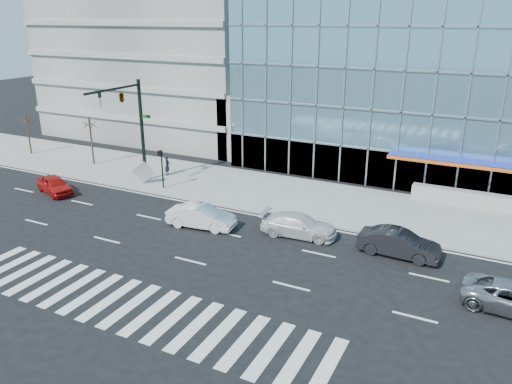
% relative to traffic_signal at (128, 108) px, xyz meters
% --- Properties ---
extents(ground, '(160.00, 160.00, 0.00)m').
position_rel_traffic_signal_xyz_m(ground, '(11.00, -4.57, -6.16)').
color(ground, black).
rests_on(ground, ground).
extents(sidewalk, '(120.00, 8.00, 0.15)m').
position_rel_traffic_signal_xyz_m(sidewalk, '(11.00, 3.43, -6.09)').
color(sidewalk, gray).
rests_on(sidewalk, ground).
extents(theatre_building, '(42.00, 26.00, 15.00)m').
position_rel_traffic_signal_xyz_m(theatre_building, '(25.00, 21.43, 1.34)').
color(theatre_building, '#71A4BC').
rests_on(theatre_building, ground).
extents(parking_garage, '(24.00, 24.00, 20.00)m').
position_rel_traffic_signal_xyz_m(parking_garage, '(-9.00, 21.43, 3.84)').
color(parking_garage, gray).
rests_on(parking_garage, ground).
extents(ramp_block, '(6.00, 8.00, 6.00)m').
position_rel_traffic_signal_xyz_m(ramp_block, '(5.00, 13.43, -3.16)').
color(ramp_block, gray).
rests_on(ramp_block, ground).
extents(traffic_signal, '(1.14, 5.74, 8.00)m').
position_rel_traffic_signal_xyz_m(traffic_signal, '(0.00, 0.00, 0.00)').
color(traffic_signal, black).
rests_on(traffic_signal, sidewalk).
extents(ped_signal_post, '(0.30, 0.33, 3.00)m').
position_rel_traffic_signal_xyz_m(ped_signal_post, '(2.50, 0.37, -4.02)').
color(ped_signal_post, black).
rests_on(ped_signal_post, sidewalk).
extents(street_tree_near, '(1.10, 1.10, 4.23)m').
position_rel_traffic_signal_xyz_m(street_tree_near, '(-7.00, 2.93, -2.39)').
color(street_tree_near, '#332319').
rests_on(street_tree_near, sidewalk).
extents(street_tree_far, '(1.10, 1.10, 3.87)m').
position_rel_traffic_signal_xyz_m(street_tree_far, '(-15.00, 2.93, -2.72)').
color(street_tree_far, '#332319').
rests_on(street_tree_far, sidewalk).
extents(white_suv, '(4.84, 2.37, 1.35)m').
position_rel_traffic_signal_xyz_m(white_suv, '(15.03, -2.77, -5.49)').
color(white_suv, silver).
rests_on(white_suv, ground).
extents(white_sedan, '(4.54, 2.05, 1.44)m').
position_rel_traffic_signal_xyz_m(white_sedan, '(9.03, -4.35, -5.44)').
color(white_sedan, silver).
rests_on(white_sedan, ground).
extents(dark_sedan, '(4.56, 1.72, 1.49)m').
position_rel_traffic_signal_xyz_m(dark_sedan, '(21.03, -2.77, -5.42)').
color(dark_sedan, black).
rests_on(dark_sedan, ground).
extents(red_sedan, '(4.21, 2.82, 1.33)m').
position_rel_traffic_signal_xyz_m(red_sedan, '(-4.31, -3.94, -5.50)').
color(red_sedan, '#AB100D').
rests_on(red_sedan, ground).
extents(pedestrian, '(0.54, 0.68, 1.65)m').
position_rel_traffic_signal_xyz_m(pedestrian, '(0.86, 3.24, -5.19)').
color(pedestrian, black).
rests_on(pedestrian, sidewalk).
extents(tilted_panel, '(1.66, 0.87, 1.83)m').
position_rel_traffic_signal_xyz_m(tilted_panel, '(0.50, 0.59, -5.10)').
color(tilted_panel, '#A5A5A5').
rests_on(tilted_panel, sidewalk).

